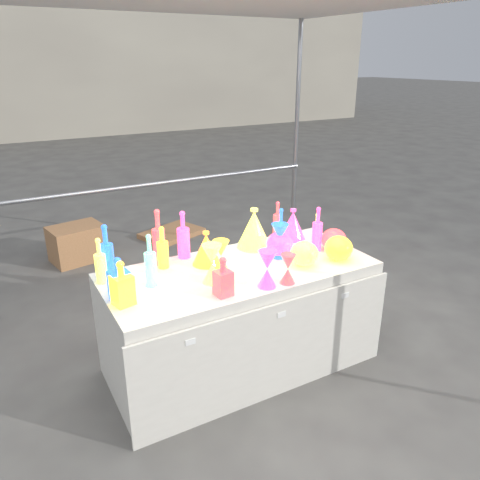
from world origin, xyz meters
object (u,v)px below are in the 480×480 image
globe_0 (339,250)px  cardboard_box_closed (77,243)px  lampshade_0 (206,248)px  display_table (241,318)px  hourglass_0 (288,269)px  decanter_0 (122,283)px

globe_0 → cardboard_box_closed: bearing=115.7°
cardboard_box_closed → lampshade_0: 2.43m
display_table → cardboard_box_closed: size_ratio=3.45×
display_table → globe_0: 0.82m
display_table → lampshade_0: 0.55m
display_table → globe_0: bearing=-17.2°
cardboard_box_closed → hourglass_0: hourglass_0 is taller
decanter_0 → hourglass_0: 0.99m
display_table → lampshade_0: bearing=132.0°
hourglass_0 → globe_0: hourglass_0 is taller
hourglass_0 → globe_0: bearing=13.5°
hourglass_0 → lampshade_0: bearing=121.8°
hourglass_0 → lampshade_0: 0.59m
decanter_0 → lampshade_0: size_ratio=1.14×
hourglass_0 → decanter_0: bearing=166.5°
hourglass_0 → lampshade_0: (-0.31, 0.50, 0.02)m
hourglass_0 → display_table: bearing=115.0°
display_table → decanter_0: size_ratio=6.93×
cardboard_box_closed → globe_0: bearing=-74.9°
decanter_0 → globe_0: decanter_0 is taller
cardboard_box_closed → lampshade_0: size_ratio=2.28×
cardboard_box_closed → decanter_0: bearing=-104.6°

